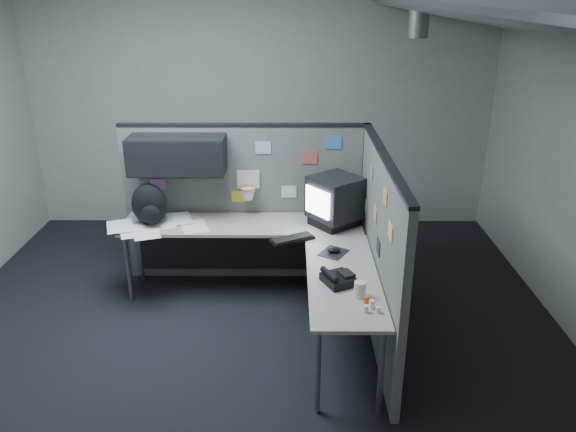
{
  "coord_description": "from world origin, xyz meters",
  "views": [
    {
      "loc": [
        0.37,
        -3.99,
        2.82
      ],
      "look_at": [
        0.35,
        0.35,
        1.06
      ],
      "focal_mm": 35.0,
      "sensor_mm": 36.0,
      "label": 1
    }
  ],
  "objects_px": {
    "phone": "(338,278)",
    "backpack": "(149,205)",
    "desk": "(267,247)",
    "keyboard": "(292,239)",
    "monitor": "(335,200)"
  },
  "relations": [
    {
      "from": "phone",
      "to": "backpack",
      "type": "relative_size",
      "value": 0.74
    },
    {
      "from": "desk",
      "to": "keyboard",
      "type": "height_order",
      "value": "keyboard"
    },
    {
      "from": "desk",
      "to": "backpack",
      "type": "relative_size",
      "value": 5.67
    },
    {
      "from": "desk",
      "to": "keyboard",
      "type": "relative_size",
      "value": 5.53
    },
    {
      "from": "keyboard",
      "to": "phone",
      "type": "bearing_deg",
      "value": -50.04
    },
    {
      "from": "monitor",
      "to": "backpack",
      "type": "distance_m",
      "value": 1.75
    },
    {
      "from": "desk",
      "to": "monitor",
      "type": "distance_m",
      "value": 0.78
    },
    {
      "from": "desk",
      "to": "phone",
      "type": "xyz_separation_m",
      "value": [
        0.58,
        -0.9,
        0.16
      ]
    },
    {
      "from": "desk",
      "to": "phone",
      "type": "height_order",
      "value": "phone"
    },
    {
      "from": "phone",
      "to": "monitor",
      "type": "bearing_deg",
      "value": 70.99
    },
    {
      "from": "keyboard",
      "to": "backpack",
      "type": "relative_size",
      "value": 1.03
    },
    {
      "from": "monitor",
      "to": "phone",
      "type": "xyz_separation_m",
      "value": [
        -0.06,
        -1.16,
        -0.2
      ]
    },
    {
      "from": "desk",
      "to": "phone",
      "type": "bearing_deg",
      "value": -57.05
    },
    {
      "from": "desk",
      "to": "keyboard",
      "type": "bearing_deg",
      "value": -27.4
    },
    {
      "from": "monitor",
      "to": "backpack",
      "type": "bearing_deg",
      "value": -172.71
    }
  ]
}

